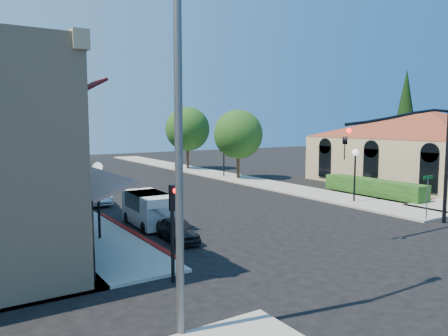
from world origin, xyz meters
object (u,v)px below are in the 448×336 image
parked_car_c (74,185)px  parked_car_d (47,172)px  street_tree_b (187,129)px  lamppost_right_near (355,162)px  secondary_signal (173,215)px  parked_car_a (177,229)px  parked_car_b (93,195)px  signal_mast_arm (424,148)px  white_van (149,207)px  street_tree_a (238,134)px  cobra_streetlight (192,126)px  lamppost_left_far (40,159)px  lamppost_left_near (98,181)px  lamppost_right_far (224,149)px  street_name_sign (428,190)px  conifer_far (405,112)px

parked_car_c → parked_car_d: 10.23m
street_tree_b → lamppost_right_near: (-0.30, -24.00, -1.81)m
secondary_signal → lamppost_right_near: lamppost_right_near is taller
parked_car_a → parked_car_b: (-0.63, 10.87, 0.09)m
signal_mast_arm → white_van: 14.13m
street_tree_a → lamppost_right_near: size_ratio=1.82×
secondary_signal → lamppost_right_near: size_ratio=0.93×
cobra_streetlight → lamppost_left_far: bearing=88.5°
street_tree_a → signal_mast_arm: bearing=-98.2°
lamppost_left_near → lamppost_right_far: 23.35m
lamppost_right_far → parked_car_c: lamppost_right_far is taller
street_tree_b → parked_car_c: size_ratio=1.52×
secondary_signal → parked_car_a: 5.50m
street_tree_b → cobra_streetlight: bearing=-117.8°
street_name_sign → lamppost_right_far: size_ratio=0.70×
conifer_far → parked_car_a: size_ratio=3.56×
street_tree_b → conifer_far: bearing=-36.1°
lamppost_right_near → lamppost_right_far: bearing=90.0°
street_name_sign → parked_car_d: 32.81m
cobra_streetlight → secondary_signal: bearing=71.4°
parked_car_c → street_name_sign: bearing=-60.8°
street_name_sign → street_tree_a: bearing=86.2°
lamppost_right_far → cobra_streetlight: bearing=-124.2°
signal_mast_arm → street_name_sign: bearing=23.2°
white_van → parked_car_b: bearing=95.3°
lamppost_left_far → parked_car_d: size_ratio=0.73×
parked_car_b → street_tree_a: bearing=15.6°
parked_car_b → white_van: bearing=-88.0°
conifer_far → parked_car_a: conifer_far is taller
signal_mast_arm → parked_car_d: 32.98m
street_tree_b → secondary_signal: bearing=-118.8°
lamppost_left_near → parked_car_a: 4.18m
lamppost_left_near → parked_car_b: lamppost_left_near is taller
conifer_far → parked_car_c: conifer_far is taller
cobra_streetlight → white_van: bearing=72.1°
signal_mast_arm → street_name_sign: size_ratio=3.20×
conifer_far → lamppost_right_near: bearing=-152.9°
lamppost_left_far → parked_car_c: (2.30, -0.23, -2.07)m
lamppost_right_near → parked_car_c: (-14.70, 13.77, -2.07)m
conifer_far → lamppost_right_near: size_ratio=3.08×
parked_car_a → street_tree_a: bearing=54.2°
lamppost_right_near → cobra_streetlight: bearing=-150.5°
cobra_streetlight → parked_car_a: cobra_streetlight is taller
lamppost_right_near → white_van: (-14.00, 1.31, -1.75)m
cobra_streetlight → white_van: (3.65, 11.31, -4.28)m
street_tree_a → lamppost_right_far: size_ratio=1.82×
street_tree_a → street_name_sign: (-1.30, -19.80, -2.50)m
signal_mast_arm → lamppost_right_near: 7.15m
secondary_signal → lamppost_left_far: size_ratio=0.93×
street_tree_b → lamppost_right_far: bearing=-92.1°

